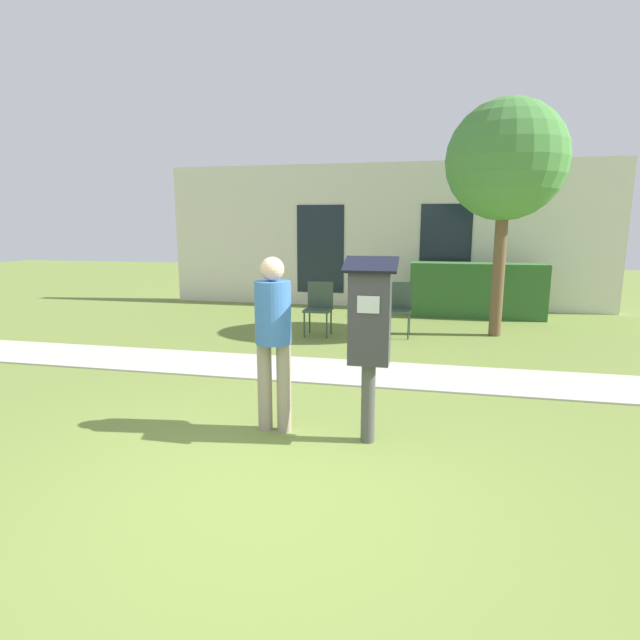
% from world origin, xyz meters
% --- Properties ---
extents(ground_plane, '(40.00, 40.00, 0.00)m').
position_xyz_m(ground_plane, '(0.00, 0.00, 0.00)').
color(ground_plane, olive).
extents(sidewalk, '(12.00, 1.10, 0.02)m').
position_xyz_m(sidewalk, '(0.00, 2.96, 0.01)').
color(sidewalk, '#B7B2A8').
rests_on(sidewalk, ground).
extents(building_facade, '(10.00, 0.26, 3.20)m').
position_xyz_m(building_facade, '(0.00, 8.37, 1.60)').
color(building_facade, silver).
rests_on(building_facade, ground).
extents(parking_meter, '(0.44, 0.31, 1.59)m').
position_xyz_m(parking_meter, '(0.58, 0.96, 1.02)').
color(parking_meter, '#4C4C4C').
rests_on(parking_meter, ground).
extents(person_standing, '(0.32, 0.32, 1.58)m').
position_xyz_m(person_standing, '(-0.28, 1.02, 0.93)').
color(person_standing, gray).
rests_on(person_standing, ground).
extents(outdoor_chair_left, '(0.44, 0.44, 0.90)m').
position_xyz_m(outdoor_chair_left, '(-0.74, 5.08, 0.53)').
color(outdoor_chair_left, '#334738').
rests_on(outdoor_chair_left, ground).
extents(outdoor_chair_middle, '(0.44, 0.44, 0.90)m').
position_xyz_m(outdoor_chair_middle, '(0.58, 5.30, 0.53)').
color(outdoor_chair_middle, '#334738').
rests_on(outdoor_chair_middle, ground).
extents(hedge_row, '(2.64, 0.60, 1.10)m').
position_xyz_m(hedge_row, '(2.02, 7.37, 0.55)').
color(hedge_row, '#33662D').
rests_on(hedge_row, ground).
extents(tree, '(1.90, 1.90, 3.82)m').
position_xyz_m(tree, '(2.19, 5.64, 2.84)').
color(tree, brown).
rests_on(tree, ground).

